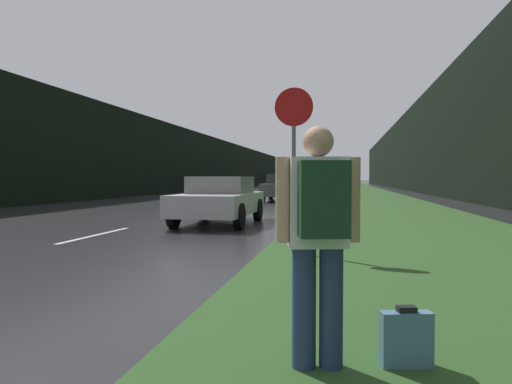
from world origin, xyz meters
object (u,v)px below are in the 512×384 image
(stop_sign, at_px, (294,153))
(delivery_truck, at_px, (293,175))
(hitchhiker_with_backpack, at_px, (319,231))
(car_passing_far, at_px, (282,187))
(suitcase, at_px, (406,340))
(car_passing_near, at_px, (220,200))

(stop_sign, xyz_separation_m, delivery_truck, (-6.79, 62.90, 0.09))
(hitchhiker_with_backpack, height_order, car_passing_far, hitchhiker_with_backpack)
(stop_sign, relative_size, delivery_truck, 0.38)
(stop_sign, bearing_deg, suitcase, -74.68)
(stop_sign, bearing_deg, delivery_truck, 96.16)
(stop_sign, xyz_separation_m, hitchhiker_with_backpack, (0.68, -4.78, -0.79))
(hitchhiker_with_backpack, height_order, delivery_truck, delivery_truck)
(stop_sign, relative_size, suitcase, 6.60)
(hitchhiker_with_backpack, bearing_deg, car_passing_near, 95.80)
(car_passing_near, bearing_deg, suitcase, 112.51)
(stop_sign, xyz_separation_m, car_passing_near, (-2.64, 4.80, -1.05))
(hitchhiker_with_backpack, xyz_separation_m, car_passing_near, (-3.32, 9.58, -0.26))
(suitcase, xyz_separation_m, delivery_truck, (-8.06, 67.52, 1.63))
(hitchhiker_with_backpack, bearing_deg, delivery_truck, 82.99)
(hitchhiker_with_backpack, xyz_separation_m, suitcase, (0.59, 0.16, -0.75))
(suitcase, relative_size, car_passing_far, 0.09)
(suitcase, distance_m, delivery_truck, 68.02)
(hitchhiker_with_backpack, distance_m, car_passing_near, 10.14)
(stop_sign, bearing_deg, car_passing_far, 98.24)
(hitchhiker_with_backpack, xyz_separation_m, car_passing_far, (-3.32, 23.01, -0.17))
(suitcase, xyz_separation_m, car_passing_near, (-3.90, 9.42, 0.49))
(stop_sign, xyz_separation_m, car_passing_far, (-2.64, 18.23, -0.96))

